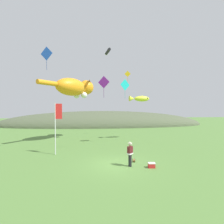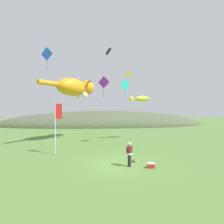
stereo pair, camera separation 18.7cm
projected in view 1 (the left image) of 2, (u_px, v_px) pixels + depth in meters
name	position (u px, v px, depth m)	size (l,w,h in m)	color
ground_plane	(117.00, 165.00, 13.20)	(120.00, 120.00, 0.00)	#517A38
distant_hill_ridge	(102.00, 125.00, 42.45)	(50.00, 14.29, 6.94)	#4C563D
festival_attendant	(130.00, 153.00, 12.77)	(0.49, 0.47, 1.77)	black
kite_spool	(134.00, 160.00, 13.79)	(0.17, 0.28, 0.28)	olive
picnic_cooler	(152.00, 165.00, 12.50)	(0.51, 0.36, 0.36)	red
festival_banner_pole	(57.00, 121.00, 15.94)	(0.66, 0.08, 4.72)	silver
kite_giant_cat	(75.00, 88.00, 22.89)	(6.05, 7.22, 2.65)	orange
kite_fish_windsock	(140.00, 99.00, 23.54)	(2.91, 1.14, 0.87)	yellow
kite_tube_streamer	(108.00, 52.00, 22.31)	(0.67, 1.92, 0.44)	black
kite_diamond_blue	(47.00, 54.00, 16.79)	(1.25, 0.54, 2.25)	blue
kite_diamond_teal	(125.00, 85.00, 20.27)	(1.20, 0.66, 2.25)	#19BFBF
kite_diamond_violet	(104.00, 82.00, 16.91)	(1.08, 0.58, 2.11)	purple
kite_diamond_gold	(128.00, 74.00, 25.83)	(0.91, 0.19, 1.82)	yellow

